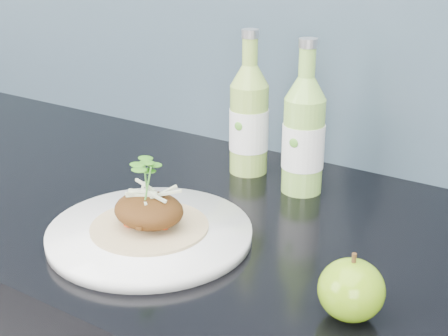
{
  "coord_description": "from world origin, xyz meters",
  "views": [
    {
      "loc": [
        0.42,
        1.02,
        1.3
      ],
      "look_at": [
        0.0,
        1.64,
        1.0
      ],
      "focal_mm": 50.0,
      "sensor_mm": 36.0,
      "label": 1
    }
  ],
  "objects": [
    {
      "name": "cider_bottle_left",
      "position": [
        -0.1,
        1.87,
        0.99
      ],
      "size": [
        0.08,
        0.08,
        0.24
      ],
      "rotation": [
        0.0,
        0.0,
        -0.32
      ],
      "color": "#93B94D",
      "rests_on": "kitchen_counter"
    },
    {
      "name": "cider_bottle_right",
      "position": [
        0.02,
        1.84,
        0.99
      ],
      "size": [
        0.07,
        0.07,
        0.24
      ],
      "rotation": [
        0.0,
        0.0,
        -0.14
      ],
      "color": "#8DC451",
      "rests_on": "kitchen_counter"
    },
    {
      "name": "green_apple",
      "position": [
        0.22,
        1.56,
        0.93
      ],
      "size": [
        0.09,
        0.09,
        0.08
      ],
      "rotation": [
        0.0,
        0.0,
        0.25
      ],
      "color": "#5E910F",
      "rests_on": "kitchen_counter"
    },
    {
      "name": "dinner_plate",
      "position": [
        -0.08,
        1.58,
        0.91
      ],
      "size": [
        0.36,
        0.36,
        0.02
      ],
      "color": "white",
      "rests_on": "kitchen_counter"
    },
    {
      "name": "pork_taco",
      "position": [
        -0.08,
        1.58,
        0.94
      ],
      "size": [
        0.16,
        0.16,
        0.1
      ],
      "color": "tan",
      "rests_on": "dinner_plate"
    }
  ]
}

